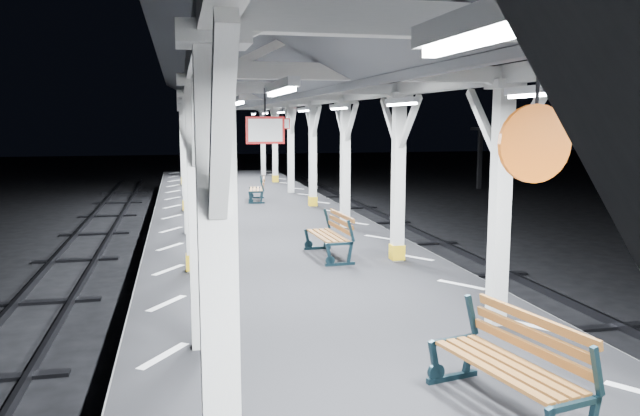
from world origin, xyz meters
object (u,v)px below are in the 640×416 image
object	(u,v)px
bench_near	(515,361)
bench_extra	(217,175)
bench_mid	(332,234)
bench_far	(259,188)

from	to	relation	value
bench_near	bench_extra	size ratio (longest dim) A/B	1.18
bench_mid	bench_extra	world-z (taller)	bench_mid
bench_near	bench_far	bearing A→B (deg)	80.14
bench_far	bench_extra	distance (m)	5.94
bench_near	bench_mid	size ratio (longest dim) A/B	1.09
bench_near	bench_extra	bearing A→B (deg)	82.56
bench_extra	bench_mid	bearing A→B (deg)	-104.49
bench_near	bench_far	world-z (taller)	bench_near
bench_mid	bench_extra	size ratio (longest dim) A/B	1.08
bench_far	bench_mid	bearing A→B (deg)	-80.63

